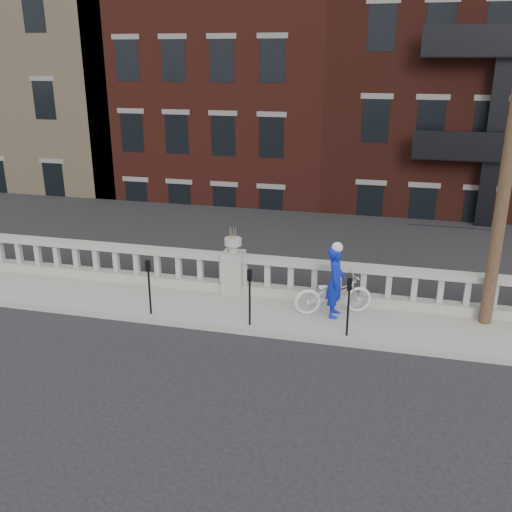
{
  "coord_description": "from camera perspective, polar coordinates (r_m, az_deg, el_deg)",
  "views": [
    {
      "loc": [
        3.91,
        -9.37,
        6.05
      ],
      "look_at": [
        0.79,
        3.2,
        1.46
      ],
      "focal_mm": 40.0,
      "sensor_mm": 36.0,
      "label": 1
    }
  ],
  "objects": [
    {
      "name": "ground",
      "position": [
        11.81,
        -7.64,
        -11.49
      ],
      "size": [
        120.0,
        120.0,
        0.0
      ],
      "primitive_type": "plane",
      "color": "black",
      "rests_on": "ground"
    },
    {
      "name": "balustrade",
      "position": [
        14.89,
        -2.26,
        -1.81
      ],
      "size": [
        28.0,
        0.34,
        1.03
      ],
      "color": "gray",
      "rests_on": "sidewalk"
    },
    {
      "name": "parking_meter_b",
      "position": [
        12.93,
        -0.64,
        -3.51
      ],
      "size": [
        0.1,
        0.09,
        1.36
      ],
      "color": "black",
      "rests_on": "sidewalk"
    },
    {
      "name": "cyclist",
      "position": [
        13.51,
        7.96,
        -2.56
      ],
      "size": [
        0.43,
        0.64,
        1.73
      ],
      "primitive_type": "imported",
      "rotation": [
        0.0,
        0.0,
        1.54
      ],
      "color": "#0B1FB3",
      "rests_on": "sidewalk"
    },
    {
      "name": "planter_pedestal",
      "position": [
        14.83,
        -2.27,
        -1.13
      ],
      "size": [
        0.55,
        0.55,
        1.76
      ],
      "color": "gray",
      "rests_on": "sidewalk"
    },
    {
      "name": "sidewalk",
      "position": [
        14.28,
        -3.29,
        -5.27
      ],
      "size": [
        32.0,
        2.2,
        0.15
      ],
      "primitive_type": "cube",
      "color": "gray",
      "rests_on": "ground"
    },
    {
      "name": "parking_meter_a",
      "position": [
        13.71,
        -10.66,
        -2.48
      ],
      "size": [
        0.1,
        0.09,
        1.36
      ],
      "color": "black",
      "rests_on": "sidewalk"
    },
    {
      "name": "lower_level",
      "position": [
        32.76,
        8.22,
        13.31
      ],
      "size": [
        80.0,
        44.0,
        20.8
      ],
      "color": "#605E59",
      "rests_on": "ground"
    },
    {
      "name": "bicycle",
      "position": [
        13.8,
        7.73,
        -3.75
      ],
      "size": [
        1.99,
        1.29,
        0.99
      ],
      "primitive_type": "imported",
      "rotation": [
        0.0,
        0.0,
        1.94
      ],
      "color": "silver",
      "rests_on": "sidewalk"
    },
    {
      "name": "parking_meter_c",
      "position": [
        12.6,
        9.25,
        -4.42
      ],
      "size": [
        0.1,
        0.09,
        1.36
      ],
      "color": "black",
      "rests_on": "sidewalk"
    }
  ]
}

